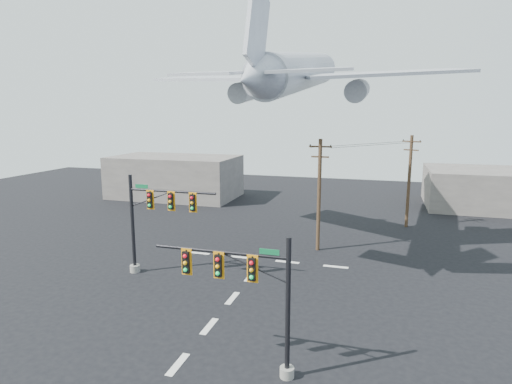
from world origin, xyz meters
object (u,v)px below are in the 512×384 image
(signal_mast_near, at_px, (253,296))
(utility_pole_a, at_px, (319,193))
(signal_mast_far, at_px, (152,220))
(airliner, at_px, (299,73))
(utility_pole_b, at_px, (409,180))

(signal_mast_near, xyz_separation_m, utility_pole_a, (0.23, 19.44, 1.37))
(signal_mast_far, bearing_deg, airliner, 55.16)
(utility_pole_b, bearing_deg, signal_mast_far, -108.75)
(signal_mast_far, bearing_deg, utility_pole_a, 40.63)
(utility_pole_a, bearing_deg, signal_mast_far, -135.90)
(signal_mast_far, xyz_separation_m, airliner, (8.60, 12.36, 11.53))
(signal_mast_far, xyz_separation_m, utility_pole_b, (19.23, 20.34, 0.87))
(signal_mast_near, bearing_deg, utility_pole_a, 89.33)
(utility_pole_a, bearing_deg, utility_pole_b, 56.61)
(signal_mast_far, bearing_deg, signal_mast_near, -42.11)
(signal_mast_near, distance_m, utility_pole_b, 31.36)
(airliner, bearing_deg, signal_mast_far, 147.10)
(utility_pole_a, height_order, utility_pole_b, utility_pole_a)
(signal_mast_near, xyz_separation_m, airliner, (-2.32, 22.23, 11.99))
(signal_mast_near, height_order, signal_mast_far, signal_mast_far)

